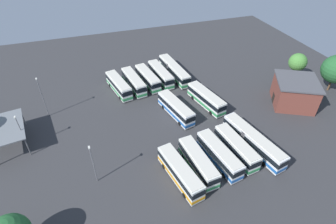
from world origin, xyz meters
name	(u,v)px	position (x,y,z in m)	size (l,w,h in m)	color
ground_plane	(176,116)	(0.00, 0.00, 0.00)	(108.13, 108.13, 0.00)	#333335
bus_row0_slot0	(119,85)	(-13.57, -10.10, 1.89)	(11.09, 4.80, 3.59)	silver
bus_row0_slot1	(134,82)	(-14.08, -6.22, 1.89)	(11.15, 4.15, 3.59)	silver
bus_row0_slot2	(148,78)	(-14.74, -2.40, 1.89)	(10.95, 4.21, 3.59)	silver
bus_row0_slot3	(161,74)	(-15.54, 1.32, 1.89)	(11.58, 3.87, 3.59)	silver
bus_row0_slot4	(174,70)	(-16.46, 5.34, 1.89)	(14.69, 4.01, 3.59)	silver
bus_row1_slot2	(176,108)	(-0.26, 0.02, 1.89)	(11.42, 5.00, 3.59)	silver
bus_row1_slot4	(206,99)	(-1.56, 7.87, 1.89)	(11.53, 4.95, 3.59)	silver
bus_row2_slot0	(180,172)	(16.60, -5.34, 1.89)	(11.37, 4.58, 3.59)	silver
bus_row2_slot1	(198,162)	(15.52, -1.60, 1.89)	(10.56, 3.52, 3.59)	silver
bus_row2_slot2	(219,155)	(15.12, 2.63, 1.89)	(11.09, 4.19, 3.59)	silver
bus_row2_slot3	(236,147)	(14.50, 6.43, 1.89)	(10.81, 3.82, 3.59)	silver
bus_row2_slot4	(253,141)	(13.96, 10.26, 1.89)	(14.73, 5.20, 3.59)	silver
depot_building	(294,92)	(4.10, 27.31, 3.11)	(12.58, 12.38, 6.19)	brown
maintenance_shelter	(6,128)	(-1.98, -33.18, 3.99)	(11.13, 7.67, 4.19)	slate
lamp_post_near_entrance	(42,96)	(-9.02, -26.72, 5.19)	(0.56, 0.28, 9.54)	slate
lamp_post_mid_lot	(21,131)	(-0.16, -30.43, 4.10)	(0.56, 0.28, 7.38)	slate
lamp_post_by_building	(93,163)	(12.41, -18.65, 4.43)	(0.56, 0.28, 8.03)	slate
tree_west_edge	(298,62)	(-4.40, 34.43, 5.40)	(4.49, 4.49, 7.67)	brown
tree_south_edge	(336,69)	(2.28, 39.92, 5.88)	(6.83, 6.83, 9.30)	brown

